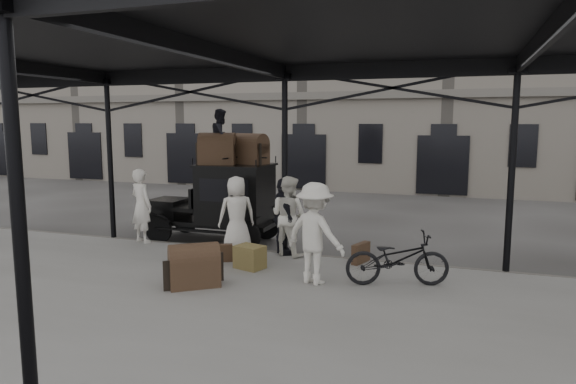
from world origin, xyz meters
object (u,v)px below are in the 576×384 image
Objects in this scene: porter_left at (141,206)px; porter_official at (283,217)px; taxi at (225,199)px; steamer_trunk_platform at (194,268)px; bicycle at (397,259)px; steamer_trunk_roof_near at (217,151)px.

porter_official is at bearing -159.52° from porter_left.
porter_official is (2.13, -1.25, -0.13)m from taxi.
taxi is 1.87× the size of porter_left.
steamer_trunk_platform is (1.28, -4.05, -0.70)m from taxi.
steamer_trunk_platform is (3.10, -2.80, -0.62)m from porter_left.
bicycle is at bearing -17.13° from steamer_trunk_platform.
porter_official is at bearing -39.36° from steamer_trunk_roof_near.
porter_official is at bearing 44.99° from bicycle.
porter_official is at bearing 36.54° from steamer_trunk_platform.
bicycle is (2.88, -1.48, -0.40)m from porter_official.
steamer_trunk_roof_near is (-2.21, 1.00, 1.46)m from porter_official.
porter_official is at bearing -30.52° from taxi.
porter_left is at bearing 51.36° from porter_official.
porter_official is 2.98m from steamer_trunk_platform.
porter_left is 3.95m from porter_official.
porter_left reaches higher than bicycle.
porter_left is at bearing -164.90° from steamer_trunk_roof_near.
porter_left is 7.00m from bicycle.
steamer_trunk_platform is at bearing -85.24° from steamer_trunk_roof_near.
taxi is 4.31m from steamer_trunk_platform.
porter_official is (3.95, 0.00, -0.05)m from porter_left.
bicycle is 5.96m from steamer_trunk_roof_near.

